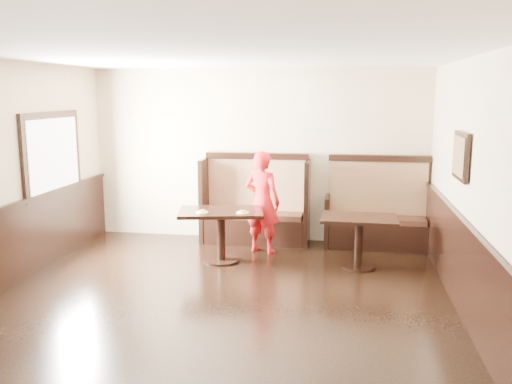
% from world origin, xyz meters
% --- Properties ---
extents(ground, '(7.00, 7.00, 0.00)m').
position_xyz_m(ground, '(0.00, 0.00, 0.00)').
color(ground, black).
rests_on(ground, ground).
extents(room_shell, '(7.00, 7.00, 7.00)m').
position_xyz_m(room_shell, '(-0.30, 0.28, 0.67)').
color(room_shell, beige).
rests_on(room_shell, ground).
extents(booth_main, '(1.75, 0.72, 1.45)m').
position_xyz_m(booth_main, '(0.00, 3.30, 0.53)').
color(booth_main, black).
rests_on(booth_main, ground).
extents(booth_neighbor, '(1.65, 0.72, 1.45)m').
position_xyz_m(booth_neighbor, '(1.95, 3.29, 0.48)').
color(booth_neighbor, black).
rests_on(booth_neighbor, ground).
extents(table_main, '(1.31, 0.96, 0.75)m').
position_xyz_m(table_main, '(-0.32, 2.15, 0.58)').
color(table_main, black).
rests_on(table_main, ground).
extents(table_neighbor, '(1.06, 0.71, 0.72)m').
position_xyz_m(table_neighbor, '(1.63, 2.19, 0.54)').
color(table_neighbor, black).
rests_on(table_neighbor, ground).
extents(child, '(0.66, 0.54, 1.56)m').
position_xyz_m(child, '(0.20, 2.71, 0.78)').
color(child, red).
rests_on(child, ground).
extents(pizza_plate_left, '(0.18, 0.18, 0.03)m').
position_xyz_m(pizza_plate_left, '(-0.55, 1.97, 0.77)').
color(pizza_plate_left, white).
rests_on(pizza_plate_left, table_main).
extents(pizza_plate_right, '(0.17, 0.17, 0.03)m').
position_xyz_m(pizza_plate_right, '(0.02, 2.04, 0.77)').
color(pizza_plate_right, white).
rests_on(pizza_plate_right, table_main).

